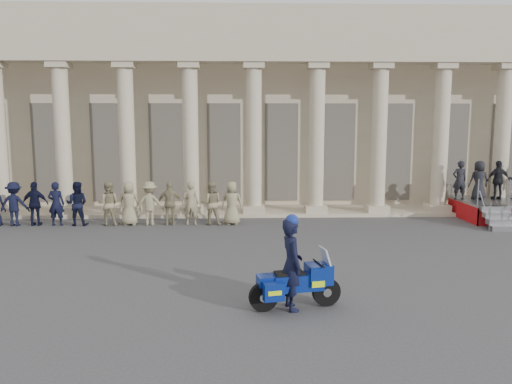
% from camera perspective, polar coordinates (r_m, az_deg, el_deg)
% --- Properties ---
extents(ground, '(90.00, 90.00, 0.00)m').
position_cam_1_polar(ground, '(13.24, -5.03, -9.08)').
color(ground, '#3E3E40').
rests_on(ground, ground).
extents(building, '(40.00, 12.50, 9.00)m').
position_cam_1_polar(building, '(27.41, -3.38, 9.21)').
color(building, tan).
rests_on(building, ground).
extents(officer_rank, '(16.14, 0.63, 1.68)m').
position_cam_1_polar(officer_rank, '(20.68, -24.31, -1.24)').
color(officer_rank, black).
rests_on(officer_rank, ground).
extents(reviewing_stand, '(4.58, 3.79, 2.36)m').
position_cam_1_polar(reviewing_stand, '(22.62, 27.08, 0.44)').
color(reviewing_stand, gray).
rests_on(reviewing_stand, ground).
extents(motorcycle, '(1.97, 0.96, 1.28)m').
position_cam_1_polar(motorcycle, '(10.58, 4.63, -10.31)').
color(motorcycle, black).
rests_on(motorcycle, ground).
extents(rider, '(0.59, 0.78, 2.01)m').
position_cam_1_polar(rider, '(10.42, 4.08, -8.06)').
color(rider, black).
rests_on(rider, ground).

